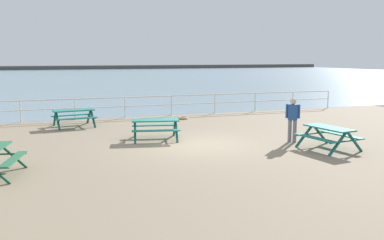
# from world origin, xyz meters

# --- Properties ---
(ground_plane) EXTENTS (30.00, 24.00, 0.20)m
(ground_plane) POSITION_xyz_m (0.00, 0.00, -0.10)
(ground_plane) COLOR gray
(sea_band) EXTENTS (142.00, 90.00, 0.01)m
(sea_band) POSITION_xyz_m (0.00, 52.75, 0.00)
(sea_band) COLOR gray
(sea_band) RESTS_ON ground
(distant_shoreline) EXTENTS (142.00, 6.00, 1.80)m
(distant_shoreline) POSITION_xyz_m (0.00, 95.75, 0.00)
(distant_shoreline) COLOR #4C4C47
(distant_shoreline) RESTS_ON ground
(seaward_railing) EXTENTS (23.07, 0.07, 1.08)m
(seaward_railing) POSITION_xyz_m (0.00, 7.75, 0.77)
(seaward_railing) COLOR white
(seaward_railing) RESTS_ON ground
(picnic_table_near_right) EXTENTS (2.07, 1.84, 0.80)m
(picnic_table_near_right) POSITION_xyz_m (-1.26, 1.45, 0.58)
(picnic_table_near_right) COLOR #1E7A70
(picnic_table_near_right) RESTS_ON ground
(picnic_table_mid_centre) EXTENTS (1.76, 2.00, 0.80)m
(picnic_table_mid_centre) POSITION_xyz_m (3.96, -2.23, 0.58)
(picnic_table_mid_centre) COLOR #1E7A70
(picnic_table_mid_centre) RESTS_ON ground
(picnic_table_far_left) EXTENTS (1.99, 1.75, 0.80)m
(picnic_table_far_left) POSITION_xyz_m (-4.02, 5.60, 0.58)
(picnic_table_far_left) COLOR #1E7A70
(picnic_table_far_left) RESTS_ON ground
(visitor) EXTENTS (0.44, 0.38, 1.66)m
(visitor) POSITION_xyz_m (3.44, -0.77, 0.95)
(visitor) COLOR slate
(visitor) RESTS_ON ground
(rope_coil) EXTENTS (0.55, 0.55, 0.11)m
(rope_coil) POSITION_xyz_m (1.39, 6.16, 0.06)
(rope_coil) COLOR tan
(rope_coil) RESTS_ON ground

